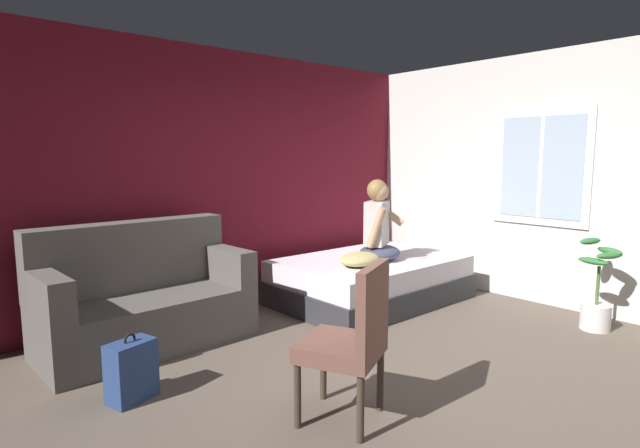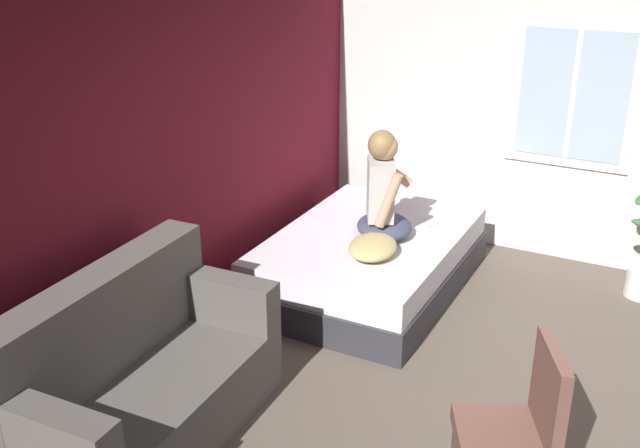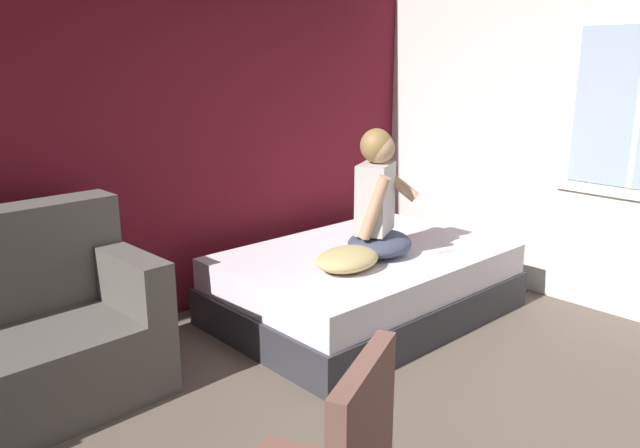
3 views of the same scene
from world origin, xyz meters
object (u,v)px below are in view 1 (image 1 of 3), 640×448
throw_pillow (360,259)px  backpack (131,372)px  bed (370,280)px  couch (144,299)px  potted_plant (597,298)px  person_seated (378,227)px  side_chair (352,337)px  cell_phone (420,258)px

throw_pillow → backpack: bearing=-172.3°
bed → throw_pillow: 0.52m
couch → potted_plant: size_ratio=2.03×
couch → person_seated: bearing=-11.2°
side_chair → cell_phone: (2.38, 1.31, -0.05)m
throw_pillow → potted_plant: bearing=-56.1°
bed → potted_plant: 2.22m
bed → couch: bearing=171.0°
couch → cell_phone: 2.92m
person_seated → throw_pillow: 0.48m
backpack → potted_plant: (3.75, -1.51, 0.11)m
bed → throw_pillow: (-0.37, -0.19, 0.31)m
couch → backpack: couch is taller
person_seated → backpack: size_ratio=1.91×
side_chair → backpack: bearing=127.9°
cell_phone → backpack: bearing=110.6°
side_chair → potted_plant: bearing=-7.1°
couch → throw_pillow: size_ratio=3.60×
couch → backpack: (-0.47, -0.91, -0.20)m
cell_phone → potted_plant: size_ratio=0.17×
bed → person_seated: bearing=-81.5°
cell_phone → potted_plant: bearing=-146.3°
cell_phone → potted_plant: (0.47, -1.66, -0.18)m
bed → person_seated: size_ratio=2.34×
couch → backpack: bearing=-117.1°
couch → potted_plant: bearing=-36.4°
side_chair → couch: bearing=101.9°
bed → cell_phone: bearing=-42.8°
side_chair → potted_plant: size_ratio=1.15×
couch → potted_plant: (3.29, -2.42, -0.09)m
bed → potted_plant: (0.88, -2.04, 0.07)m
throw_pillow → potted_plant: size_ratio=0.56×
backpack → potted_plant: bearing=-21.9°
bed → backpack: size_ratio=4.47×
bed → potted_plant: size_ratio=2.41×
person_seated → potted_plant: (0.86, -1.94, -0.53)m
backpack → throw_pillow: 2.56m
backpack → cell_phone: (3.28, 0.15, 0.29)m
bed → cell_phone: size_ratio=14.23×
person_seated → throw_pillow: person_seated is taller
bed → cell_phone: (0.40, -0.37, 0.25)m
throw_pillow → cell_phone: (0.77, -0.19, -0.07)m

